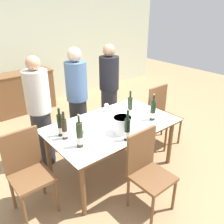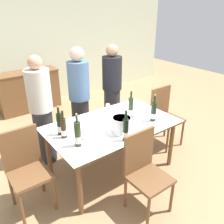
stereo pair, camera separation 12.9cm
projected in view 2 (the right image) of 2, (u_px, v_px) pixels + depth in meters
ground_plane at (112, 169)px, 3.45m from camera, size 12.00×12.00×0.00m
back_wall at (25, 44)px, 5.11m from camera, size 8.00×0.10×2.80m
sideboard_cabinet at (29, 91)px, 5.21m from camera, size 1.32×0.46×0.87m
dining_table at (112, 129)px, 3.17m from camera, size 1.70×1.02×0.74m
ice_bucket at (122, 125)px, 2.89m from camera, size 0.23×0.23×0.21m
wine_bottle_0 at (78, 135)px, 2.62m from camera, size 0.08×0.08×0.40m
wine_bottle_1 at (126, 130)px, 2.72m from camera, size 0.07×0.07×0.40m
wine_bottle_2 at (60, 125)px, 2.85m from camera, size 0.07×0.07×0.38m
wine_bottle_3 at (131, 108)px, 3.27m from camera, size 0.07×0.07×0.40m
wine_bottle_4 at (64, 128)px, 2.78m from camera, size 0.07×0.07×0.37m
wine_bottle_5 at (154, 112)px, 3.19m from camera, size 0.08×0.08×0.38m
wine_glass_0 at (131, 120)px, 3.05m from camera, size 0.07×0.07×0.13m
wine_glass_1 at (84, 132)px, 2.76m from camera, size 0.08×0.08×0.14m
wine_glass_2 at (108, 106)px, 3.48m from camera, size 0.07×0.07×0.13m
chair_near_front at (144, 168)px, 2.63m from camera, size 0.42×0.42×0.95m
chair_left_end at (26, 165)px, 2.65m from camera, size 0.42×0.42×0.97m
chair_right_end at (164, 113)px, 3.91m from camera, size 0.42×0.42×0.97m
person_host at (42, 112)px, 3.33m from camera, size 0.33×0.33×1.61m
person_guest_left at (80, 99)px, 3.75m from camera, size 0.33×0.33×1.63m
person_guest_right at (112, 92)px, 4.09m from camera, size 0.33×0.33×1.61m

